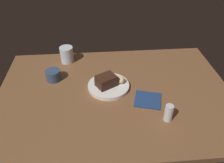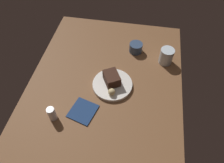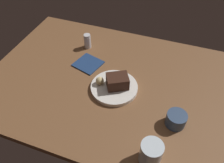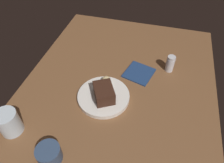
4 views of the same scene
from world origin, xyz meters
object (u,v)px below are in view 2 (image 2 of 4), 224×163
object	(u,v)px
folded_napkin	(83,111)
salt_shaker	(52,114)
coffee_cup	(136,48)
dessert_plate	(112,85)
chocolate_cake_slice	(112,78)
water_glass	(166,56)
bread_roll	(112,92)

from	to	relation	value
folded_napkin	salt_shaker	bearing A→B (deg)	-65.45
coffee_cup	folded_napkin	xyz separation A→B (cm)	(47.91, -21.41, -2.64)
dessert_plate	coffee_cup	size ratio (longest dim) A/B	2.69
chocolate_cake_slice	water_glass	world-z (taller)	water_glass
coffee_cup	bread_roll	bearing A→B (deg)	-13.78
folded_napkin	dessert_plate	bearing A→B (deg)	147.42
bread_roll	folded_napkin	xyz separation A→B (cm)	(11.73, -12.54, -3.49)
bread_roll	salt_shaker	xyz separation A→B (cm)	(17.79, -25.81, 0.21)
chocolate_cake_slice	coffee_cup	world-z (taller)	chocolate_cake_slice
chocolate_cake_slice	dessert_plate	bearing A→B (deg)	26.43
water_glass	dessert_plate	bearing A→B (deg)	-50.26
chocolate_cake_slice	salt_shaker	world-z (taller)	salt_shaker
folded_napkin	water_glass	bearing A→B (deg)	136.37
salt_shaker	folded_napkin	bearing A→B (deg)	114.55
dessert_plate	coffee_cup	world-z (taller)	coffee_cup
water_glass	chocolate_cake_slice	bearing A→B (deg)	-52.50
salt_shaker	folded_napkin	size ratio (longest dim) A/B	0.64
dessert_plate	folded_napkin	distance (cm)	21.92
dessert_plate	water_glass	distance (cm)	36.59
chocolate_cake_slice	folded_napkin	bearing A→B (deg)	-29.44
chocolate_cake_slice	bread_roll	xyz separation A→B (cm)	(8.03, 1.39, -1.06)
salt_shaker	folded_napkin	world-z (taller)	salt_shaker
dessert_plate	chocolate_cake_slice	xyz separation A→B (cm)	(-1.30, -0.65, 3.89)
dessert_plate	coffee_cup	distance (cm)	31.04
bread_roll	coffee_cup	world-z (taller)	coffee_cup
dessert_plate	coffee_cup	bearing A→B (deg)	161.92
chocolate_cake_slice	water_glass	bearing A→B (deg)	127.50
coffee_cup	dessert_plate	bearing A→B (deg)	-18.08
water_glass	folded_napkin	world-z (taller)	water_glass
folded_napkin	bread_roll	bearing A→B (deg)	133.10
water_glass	folded_napkin	distance (cm)	57.83
folded_napkin	chocolate_cake_slice	bearing A→B (deg)	150.56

